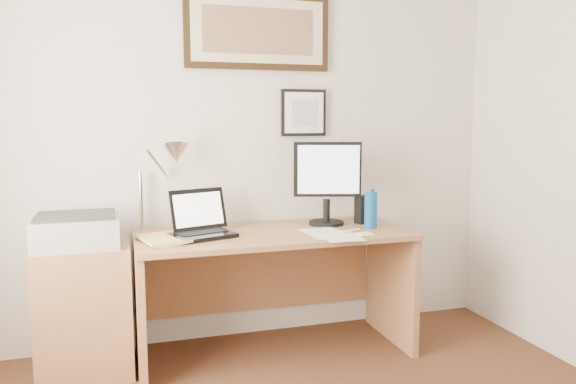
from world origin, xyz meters
name	(u,v)px	position (x,y,z in m)	size (l,w,h in m)	color
wall_back	(235,144)	(0.00, 2.00, 1.25)	(3.50, 0.02, 2.50)	silver
side_cabinet	(85,310)	(-0.92, 1.68, 0.36)	(0.50, 0.40, 0.73)	#93623E
water_bottle	(371,210)	(0.75, 1.57, 0.86)	(0.08, 0.08, 0.22)	#0B4E9B
bottle_cap	(371,191)	(0.75, 1.57, 0.98)	(0.04, 0.04, 0.02)	#0B4E9B
speaker	(362,210)	(0.76, 1.72, 0.84)	(0.08, 0.07, 0.18)	black
paper_sheet_a	(340,236)	(0.48, 1.40, 0.75)	(0.21, 0.30, 0.00)	white
paper_sheet_b	(325,233)	(0.42, 1.49, 0.75)	(0.22, 0.31, 0.00)	white
sticky_pad	(365,234)	(0.62, 1.38, 0.76)	(0.08, 0.08, 0.01)	#FFEE78
marker_pen	(351,231)	(0.58, 1.48, 0.76)	(0.02, 0.02, 0.14)	white
book	(143,242)	(-0.60, 1.53, 0.76)	(0.23, 0.31, 0.02)	#DCD267
desk	(270,267)	(0.15, 1.72, 0.51)	(1.60, 0.70, 0.75)	#93623E
laptop	(201,226)	(-0.28, 1.65, 0.81)	(0.40, 0.39, 0.26)	black
lcd_monitor	(327,179)	(0.53, 1.74, 1.04)	(0.41, 0.22, 0.52)	black
printer	(77,231)	(-0.94, 1.66, 0.82)	(0.44, 0.34, 0.18)	#A5A5A7
desk_lamp	(173,158)	(-0.41, 1.81, 1.19)	(0.29, 0.27, 0.53)	silver
picture_large	(258,31)	(0.15, 1.97, 1.95)	(0.92, 0.04, 0.47)	black
picture_small	(304,113)	(0.45, 1.97, 1.45)	(0.30, 0.03, 0.30)	black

